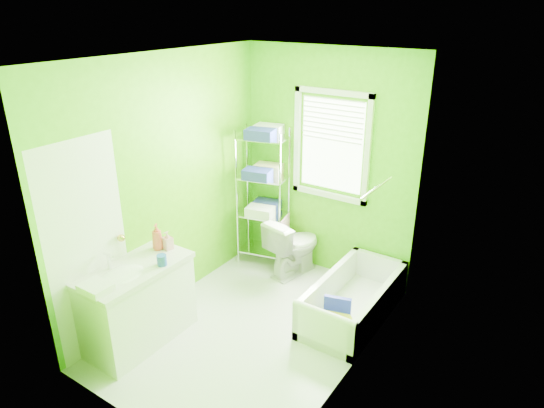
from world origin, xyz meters
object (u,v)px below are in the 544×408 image
Objects in this scene: toilet at (294,246)px; wire_shelf_unit at (265,182)px; bathtub at (351,306)px; vanity at (137,302)px.

toilet is 0.42× the size of wire_shelf_unit.
bathtub is at bearing -19.69° from wire_shelf_unit.
bathtub is 2.11m from vanity.
toilet is 0.66× the size of vanity.
bathtub is at bearing 43.19° from vanity.
wire_shelf_unit reaches higher than toilet.
wire_shelf_unit is at bearing 5.21° from toilet.
wire_shelf_unit is (-0.44, 0.06, 0.69)m from toilet.
vanity is (-0.56, -1.88, 0.07)m from toilet.
bathtub is 1.28× the size of vanity.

